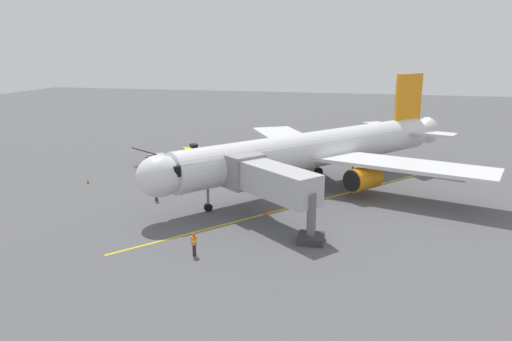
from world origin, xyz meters
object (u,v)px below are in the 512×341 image
at_px(jet_bridge, 266,180).
at_px(safety_cone_nose_right, 267,211).
at_px(tug_near_nose, 192,150).
at_px(belt_loader_portside, 155,156).
at_px(airplane, 318,150).
at_px(ground_crew_marshaller, 179,184).
at_px(safety_cone_nose_left, 88,181).
at_px(ground_crew_loader, 194,244).
at_px(ground_crew_wing_walker, 156,192).

distance_m(jet_bridge, safety_cone_nose_right, 3.96).
distance_m(tug_near_nose, belt_loader_portside, 6.05).
xyz_separation_m(airplane, ground_crew_marshaller, (13.57, 5.79, -3.12)).
xyz_separation_m(jet_bridge, ground_crew_marshaller, (10.52, -6.32, -2.88)).
bearing_deg(safety_cone_nose_left, ground_crew_loader, 140.17).
relative_size(ground_crew_loader, safety_cone_nose_right, 3.11).
height_order(airplane, ground_crew_loader, airplane).
xyz_separation_m(jet_bridge, safety_cone_nose_left, (21.60, -7.05, -3.49)).
relative_size(airplane, belt_loader_portside, 7.53).
bearing_deg(belt_loader_portside, safety_cone_nose_left, 76.57).
bearing_deg(tug_near_nose, safety_cone_nose_right, 125.16).
height_order(ground_crew_wing_walker, safety_cone_nose_right, ground_crew_wing_walker).
bearing_deg(ground_crew_marshaller, tug_near_nose, -73.40).
distance_m(ground_crew_loader, belt_loader_portside, 30.70).
relative_size(airplane, tug_near_nose, 12.40).
height_order(ground_crew_wing_walker, belt_loader_portside, belt_loader_portside).
xyz_separation_m(ground_crew_loader, belt_loader_portside, (15.35, -26.58, -0.17)).
height_order(belt_loader_portside, safety_cone_nose_right, belt_loader_portside).
relative_size(tug_near_nose, belt_loader_portside, 0.61).
xyz_separation_m(ground_crew_marshaller, tug_near_nose, (5.17, -17.36, -0.18)).
relative_size(jet_bridge, belt_loader_portside, 2.23).
bearing_deg(tug_near_nose, safety_cone_nose_left, 70.45).
relative_size(jet_bridge, safety_cone_nose_left, 18.25).
distance_m(ground_crew_wing_walker, belt_loader_portside, 16.90).
xyz_separation_m(ground_crew_loader, safety_cone_nose_left, (18.10, -15.10, -0.61)).
relative_size(airplane, safety_cone_nose_right, 61.50).
distance_m(jet_bridge, ground_crew_wing_walker, 12.46).
xyz_separation_m(jet_bridge, ground_crew_loader, (3.51, 8.05, -2.88)).
xyz_separation_m(airplane, ground_crew_wing_walker, (14.73, 8.89, -3.12)).
bearing_deg(airplane, ground_crew_loader, 72.00).
relative_size(ground_crew_marshaller, safety_cone_nose_left, 3.11).
bearing_deg(safety_cone_nose_left, tug_near_nose, -109.55).
distance_m(ground_crew_marshaller, tug_near_nose, 18.11).
xyz_separation_m(ground_crew_marshaller, safety_cone_nose_right, (-10.20, 4.48, -0.61)).
bearing_deg(safety_cone_nose_right, tug_near_nose, -54.84).
distance_m(jet_bridge, ground_crew_marshaller, 12.61).
height_order(airplane, safety_cone_nose_right, airplane).
bearing_deg(jet_bridge, ground_crew_wing_walker, -15.44).
bearing_deg(safety_cone_nose_right, ground_crew_loader, 72.15).
bearing_deg(jet_bridge, ground_crew_loader, 66.45).
bearing_deg(airplane, safety_cone_nose_left, 11.62).
height_order(tug_near_nose, safety_cone_nose_right, tug_near_nose).
bearing_deg(airplane, jet_bridge, 75.90).
height_order(ground_crew_loader, safety_cone_nose_right, ground_crew_loader).
relative_size(airplane, safety_cone_nose_left, 61.50).
relative_size(ground_crew_wing_walker, safety_cone_nose_left, 3.11).
distance_m(airplane, tug_near_nose, 22.27).
height_order(ground_crew_marshaller, tug_near_nose, ground_crew_marshaller).
relative_size(ground_crew_loader, safety_cone_nose_left, 3.11).
height_order(jet_bridge, ground_crew_loader, jet_bridge).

